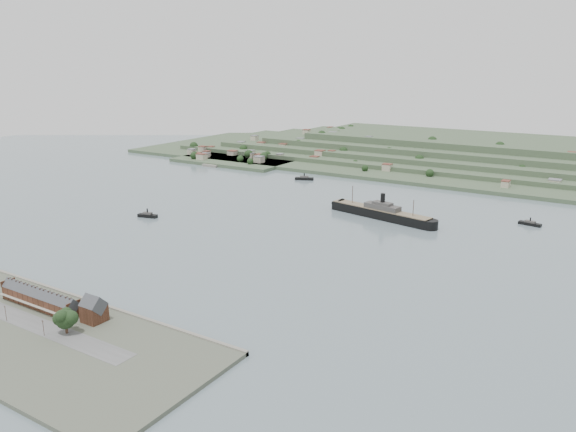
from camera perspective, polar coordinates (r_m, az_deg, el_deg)
The scene contains 10 objects.
ground at distance 427.78m, azimuth -4.27°, elevation -1.78°, with size 1400.00×1400.00×0.00m, color slate.
near_shore at distance 308.30m, azimuth -25.61°, elevation -10.15°, with size 220.00×80.00×2.60m.
terrace_row at distance 322.88m, azimuth -23.91°, elevation -7.67°, with size 55.60×9.80×11.07m.
gabled_building at distance 295.99m, azimuth -19.13°, elevation -8.97°, with size 10.40×10.18×14.09m.
far_peninsula at distance 761.47m, azimuth 15.39°, elevation 6.22°, with size 760.00×309.00×30.00m.
steamship at distance 475.26m, azimuth 9.09°, elevation 0.41°, with size 105.62×32.76×25.57m.
tugboat at distance 484.64m, azimuth -14.08°, elevation 0.08°, with size 17.64×8.81×7.67m.
ferry_west at distance 621.11m, azimuth 1.66°, elevation 3.85°, with size 20.91×13.45×7.64m.
ferry_east at distance 487.41m, azimuth 23.37°, elevation -0.69°, with size 17.93×7.80×6.51m.
fig_tree at distance 287.05m, azimuth -21.71°, elevation -9.66°, with size 11.45×9.92×12.78m.
Camera 1 is at (243.77, -328.16, 126.03)m, focal length 35.00 mm.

